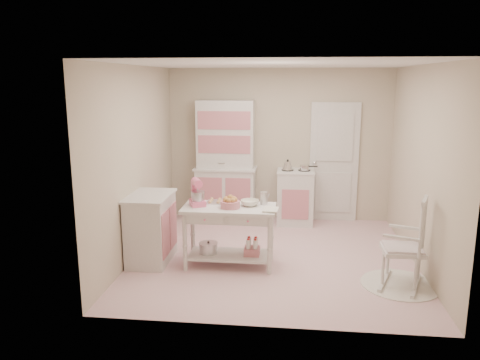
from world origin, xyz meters
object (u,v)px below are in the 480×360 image
Objects in this scene: base_cabinet at (151,228)px; stand_mixer at (197,193)px; stove at (295,197)px; work_table at (229,236)px; hutch at (225,161)px; bread_basket at (230,204)px; rocking_chair at (403,241)px.

stand_mixer is at bearing -1.27° from base_cabinet.
stove is 0.77× the size of work_table.
hutch reaches higher than bread_basket.
bread_basket is at bearing -169.11° from rocking_chair.
stove is 2.71× the size of stand_mixer.
stove is 0.84× the size of rocking_chair.
hutch is 2.19m from base_cabinet.
stove is 2.74m from base_cabinet.
base_cabinet is 0.77× the size of work_table.
stand_mixer is at bearing 177.27° from work_table.
hutch is at bearing 155.62° from rocking_chair.
base_cabinet is 0.84× the size of rocking_chair.
work_table is at bearing -80.67° from hutch.
bread_basket reaches higher than work_table.
stove reaches higher than bread_basket.
base_cabinet is at bearing -167.42° from rocking_chair.
rocking_chair is 2.14m from bread_basket.
base_cabinet is 1.07m from work_table.
bread_basket is (0.35, -2.07, -0.19)m from hutch.
hutch is 2.14m from work_table.
stand_mixer reaches higher than rocking_chair.
rocking_chair is (3.18, -0.43, 0.09)m from base_cabinet.
work_table is (0.33, -2.02, -0.64)m from hutch.
stand_mixer reaches higher than work_table.
stand_mixer is (-1.29, -1.95, 0.51)m from stove.
base_cabinet is 3.68× the size of bread_basket.
work_table is 0.71m from stand_mixer.
rocking_chair is 4.40× the size of bread_basket.
stove is at bearing 31.98° from stand_mixer.
stand_mixer is (-2.53, 0.42, 0.42)m from rocking_chair.
stand_mixer reaches higher than base_cabinet.
work_table is at bearing 111.80° from bread_basket.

